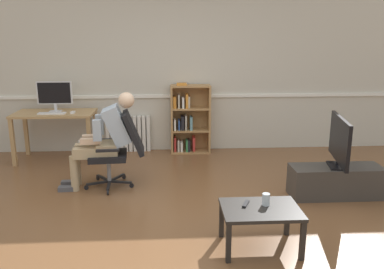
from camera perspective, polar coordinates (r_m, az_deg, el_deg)
name	(u,v)px	position (r m, az deg, el deg)	size (l,w,h in m)	color
ground_plane	(183,216)	(4.42, -1.31, -11.60)	(18.00, 18.00, 0.00)	brown
back_wall	(176,70)	(6.65, -2.24, 9.22)	(12.00, 0.13, 2.70)	beige
computer_desk	(55,119)	(6.50, -19.01, 2.09)	(1.20, 0.66, 0.76)	tan
imac_monitor	(54,94)	(6.51, -19.08, 5.49)	(0.53, 0.14, 0.46)	silver
keyboard	(52,113)	(6.34, -19.41, 2.88)	(0.40, 0.12, 0.02)	white
computer_mouse	(73,112)	(6.28, -16.68, 3.04)	(0.06, 0.10, 0.03)	white
bookshelf	(188,120)	(6.57, -0.54, 2.08)	(0.65, 0.29, 1.15)	#AD7F4C
radiator	(128,134)	(6.75, -9.10, 0.11)	(0.73, 0.08, 0.60)	white
office_chair	(120,147)	(5.16, -10.32, -1.74)	(0.78, 0.62, 0.98)	black
person_seated	(105,138)	(5.15, -12.38, -0.44)	(0.99, 0.41, 1.22)	tan
tv_stand	(336,181)	(5.16, 19.86, -6.33)	(1.10, 0.38, 0.38)	#3D3833
tv_screen	(340,141)	(5.01, 20.36, -0.91)	(0.26, 0.89, 0.60)	black
coffee_table	(261,213)	(3.74, 9.78, -11.07)	(0.71, 0.51, 0.40)	black
drinking_glass	(266,199)	(3.76, 10.54, -9.12)	(0.07, 0.07, 0.11)	silver
spare_remote	(246,204)	(3.76, 7.70, -9.79)	(0.04, 0.15, 0.02)	black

